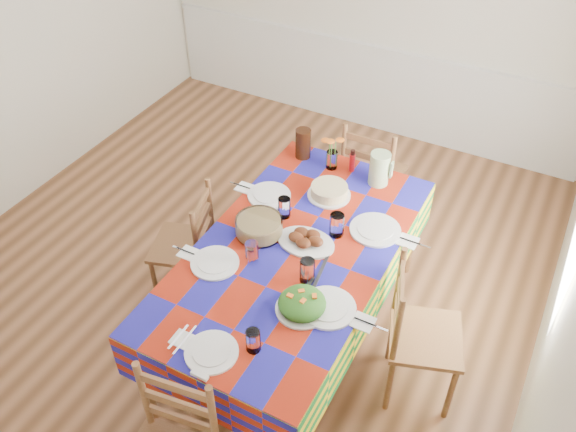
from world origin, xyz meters
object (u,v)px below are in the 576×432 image
Objects in this scene: dining_table at (294,260)px; green_pitcher at (379,169)px; tea_pitcher at (303,143)px; chair_far at (371,176)px; meat_platter at (306,240)px; chair_left at (188,246)px; chair_right at (418,336)px.

dining_table is 8.78× the size of green_pitcher.
tea_pitcher is (-0.63, 0.04, -0.01)m from green_pitcher.
chair_far is (0.41, 0.44, -0.45)m from tea_pitcher.
dining_table is at bearing -114.80° from meat_platter.
tea_pitcher is at bearing 135.71° from chair_left.
green_pitcher is (0.17, 0.82, 0.09)m from meat_platter.
chair_right is at bearing -1.01° from dining_table.
chair_left is at bearing -116.59° from tea_pitcher.
green_pitcher is at bearing 111.42° from chair_left.
dining_table is 0.91m from chair_right.
chair_left is (-0.88, 0.01, -0.27)m from dining_table.
meat_platter is at bearing 64.49° from chair_right.
green_pitcher is 0.70m from chair_far.
chair_far is 1.00× the size of chair_right.
green_pitcher is (0.21, 0.90, 0.22)m from dining_table.
chair_far reaches higher than dining_table.
meat_platter reaches higher than dining_table.
dining_table is 0.92m from chair_left.
green_pitcher is at bearing -3.70° from tea_pitcher.
chair_left is at bearing 70.56° from chair_right.
chair_far is 1.65m from chair_right.
chair_left is (-0.92, -0.07, -0.40)m from meat_platter.
green_pitcher reaches higher than meat_platter.
chair_left is at bearing 56.66° from chair_far.
tea_pitcher reaches higher than chair_left.
chair_right is (0.88, -1.40, -0.00)m from chair_far.
meat_platter is at bearing -102.02° from green_pitcher.
chair_right is at bearing 71.35° from chair_left.
chair_left is at bearing -175.41° from meat_platter.
chair_far is (0.00, 1.38, -0.24)m from dining_table.
dining_table is at bearing -66.30° from tea_pitcher.
green_pitcher is 1.49m from chair_left.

